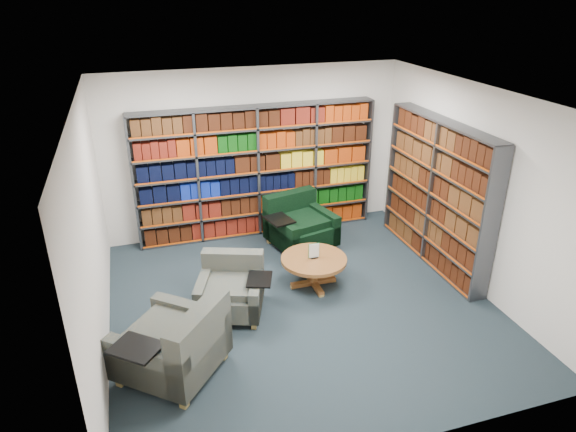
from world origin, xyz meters
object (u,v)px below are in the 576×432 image
object	(u,v)px
chair_teal_left	(232,289)
chair_green_right	(298,226)
coffee_table	(314,263)
chair_teal_front	(178,347)

from	to	relation	value
chair_teal_left	chair_green_right	world-z (taller)	chair_green_right
chair_teal_left	chair_green_right	size ratio (longest dim) A/B	0.90
chair_teal_left	coffee_table	world-z (taller)	chair_teal_left
chair_teal_left	coffee_table	distance (m)	1.26
chair_green_right	coffee_table	world-z (taller)	chair_green_right
chair_teal_left	chair_green_right	distance (m)	2.07
chair_teal_left	chair_teal_front	xyz separation A→B (m)	(-0.81, -1.07, 0.06)
chair_teal_front	coffee_table	size ratio (longest dim) A/B	1.49
chair_green_right	chair_teal_front	bearing A→B (deg)	-131.02
chair_teal_left	chair_teal_front	distance (m)	1.34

